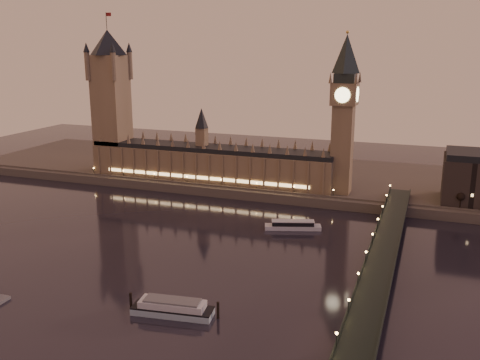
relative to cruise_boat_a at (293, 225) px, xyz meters
The scene contains 9 objects.
ground 67.90m from the cruise_boat_a, 124.91° to the right, with size 700.00×700.00×0.00m, color black.
far_embankment 109.71m from the cruise_boat_a, 94.62° to the left, with size 560.00×130.00×6.00m, color #423D35.
palace_of_westminster 104.33m from the cruise_boat_a, 140.39° to the left, with size 180.00×26.62×52.00m.
victoria_tower 183.14m from the cruise_boat_a, 157.64° to the left, with size 31.68×31.68×118.00m.
big_ben 91.15m from the cruise_boat_a, 76.95° to the left, with size 17.68×17.68×104.00m.
westminster_bridge 76.76m from the cruise_boat_a, 46.52° to the right, with size 13.20×260.00×15.30m.
bare_tree_0 104.90m from the cruise_boat_a, 30.78° to the left, with size 5.20×5.20×10.56m.
cruise_boat_a is the anchor object (origin of this frame).
moored_barge 113.43m from the cruise_boat_a, 99.58° to the right, with size 36.50×13.03×6.75m.
Camera 1 is at (109.16, -223.88, 102.06)m, focal length 40.00 mm.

